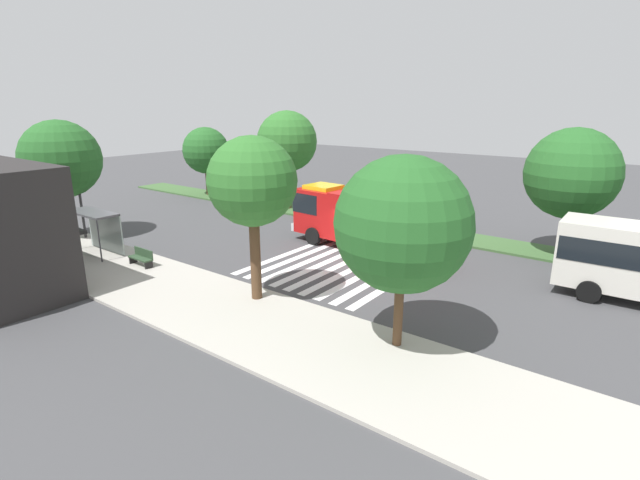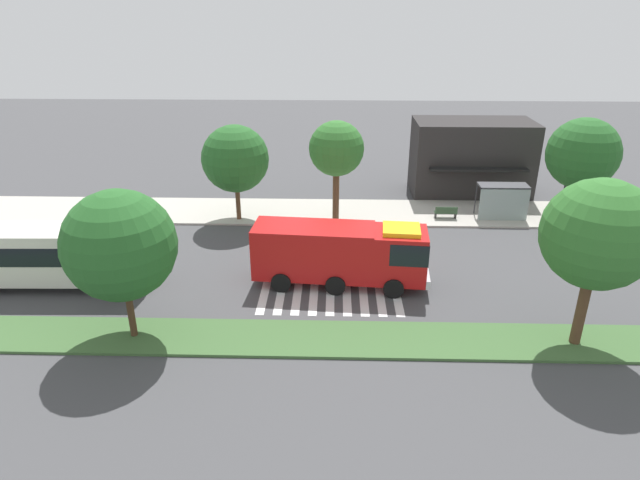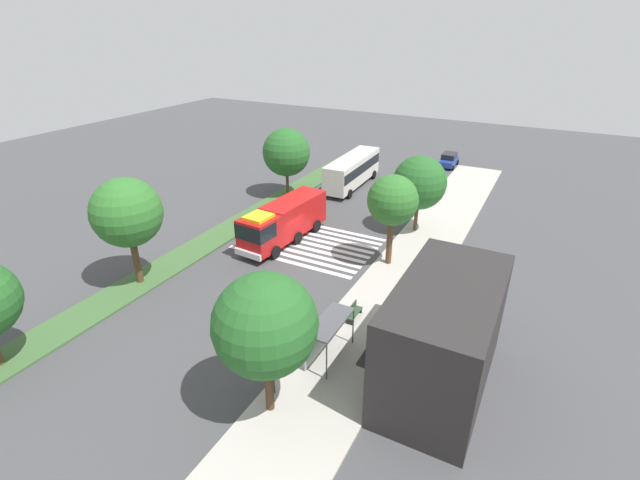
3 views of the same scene
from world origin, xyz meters
name	(u,v)px [view 2 (image 2 of 3)]	position (x,y,z in m)	size (l,w,h in m)	color
ground_plane	(345,266)	(0.00, 0.00, 0.00)	(120.00, 120.00, 0.00)	#424244
sidewalk	(343,212)	(0.00, 9.00, 0.07)	(60.00, 5.42, 0.14)	#ADA89E
median_strip	(347,339)	(0.00, -7.79, 0.07)	(60.00, 3.00, 0.14)	#3D6033
crosswalk	(331,266)	(-0.83, 0.00, 0.01)	(7.65, 11.32, 0.01)	silver
fire_truck	(345,252)	(-0.02, -2.16, 1.99)	(9.86, 3.44, 3.58)	#B71414
transit_bus	(51,252)	(-16.14, -2.83, 2.05)	(10.73, 3.06, 3.44)	silver
bus_stop_shelter	(504,196)	(11.46, 7.86, 1.89)	(3.50, 1.40, 2.46)	#4C4C51
bench_near_shelter	(446,212)	(7.46, 7.84, 0.59)	(1.60, 0.50, 0.90)	#2D472D
street_lamp	(567,179)	(15.27, 6.89, 3.44)	(0.36, 0.36, 5.52)	#2D2D30
storefront_building	(471,158)	(10.43, 14.06, 2.99)	(9.42, 5.51, 5.97)	#282626
sidewalk_tree_far_west	(235,159)	(-7.59, 7.29, 4.61)	(4.70, 4.70, 6.83)	#513823
sidewalk_tree_west	(336,149)	(-0.56, 7.29, 5.34)	(3.81, 3.81, 7.15)	#513823
sidewalk_tree_center	(583,154)	(16.21, 7.29, 5.14)	(4.84, 4.84, 7.44)	#47301E
median_tree_far_west	(120,245)	(-10.08, -7.79, 4.80)	(5.00, 5.00, 7.17)	#47301E
median_tree_west	(598,235)	(10.57, -7.79, 5.55)	(4.81, 4.81, 7.85)	#513823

